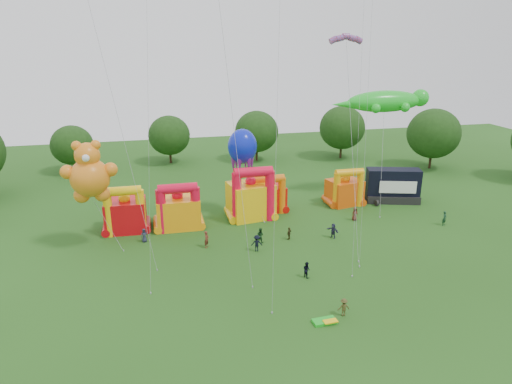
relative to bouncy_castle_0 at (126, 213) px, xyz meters
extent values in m
plane|color=#1F4714|center=(15.32, -26.45, -2.33)|extent=(160.00, 160.00, 0.00)
cylinder|color=#352314|center=(52.90, 16.91, -0.47)|extent=(0.44, 0.44, 3.72)
ellipsoid|color=#193911|center=(52.90, 16.91, 4.08)|extent=(9.30, 9.30, 8.89)
cylinder|color=#352314|center=(39.99, 27.56, -0.57)|extent=(0.44, 0.44, 3.51)
ellipsoid|color=#193911|center=(39.99, 27.56, 3.72)|extent=(8.77, 8.78, 8.39)
cylinder|color=#352314|center=(23.35, 29.35, -0.68)|extent=(0.44, 0.44, 3.30)
ellipsoid|color=#193911|center=(23.35, 29.35, 3.35)|extent=(8.25, 8.25, 7.88)
cylinder|color=#352314|center=(7.02, 31.33, -0.78)|extent=(0.44, 0.44, 3.09)
ellipsoid|color=#193911|center=(7.02, 31.33, 2.99)|extent=(7.73, 7.72, 7.38)
cylinder|color=#352314|center=(-9.76, 28.47, -0.89)|extent=(0.44, 0.44, 2.88)
ellipsoid|color=#193911|center=(-9.76, 28.47, 2.63)|extent=(7.20, 7.20, 6.88)
cube|color=red|center=(0.00, 0.27, -0.38)|extent=(4.96, 4.05, 3.89)
cylinder|color=yellow|center=(-1.87, -1.12, 0.45)|extent=(1.05, 1.05, 5.55)
cylinder|color=yellow|center=(1.87, -1.12, 0.45)|extent=(1.05, 1.05, 5.55)
cylinder|color=yellow|center=(0.00, -1.12, 3.22)|extent=(4.26, 1.11, 1.11)
sphere|color=yellow|center=(0.00, 0.27, 1.86)|extent=(1.40, 1.40, 1.40)
cube|color=orange|center=(6.36, 0.03, -0.40)|extent=(5.35, 4.30, 3.86)
cylinder|color=red|center=(4.30, -1.50, 0.43)|extent=(1.17, 1.17, 5.51)
cylinder|color=red|center=(8.43, -1.50, 0.43)|extent=(1.17, 1.17, 5.51)
cylinder|color=red|center=(6.36, -1.50, 3.18)|extent=(4.72, 1.22, 1.22)
sphere|color=red|center=(6.36, 0.03, 1.83)|extent=(1.40, 1.40, 1.40)
cube|color=yellow|center=(15.92, 1.11, 0.00)|extent=(6.18, 5.27, 4.65)
cylinder|color=#F20B30|center=(13.77, -0.49, 0.99)|extent=(1.22, 1.22, 6.64)
cylinder|color=#F20B30|center=(18.08, -0.49, 0.99)|extent=(1.22, 1.22, 6.64)
cylinder|color=#F20B30|center=(15.92, -0.49, 4.31)|extent=(4.93, 1.28, 1.28)
sphere|color=#F20B30|center=(15.92, 1.11, 2.62)|extent=(1.40, 1.40, 1.40)
cube|color=red|center=(18.53, 2.89, -0.60)|extent=(5.15, 4.41, 3.46)
cylinder|color=orange|center=(16.75, 1.56, 0.14)|extent=(1.01, 1.01, 4.95)
cylinder|color=orange|center=(20.32, 1.56, 0.14)|extent=(1.01, 1.01, 4.95)
cylinder|color=orange|center=(18.53, 1.56, 2.62)|extent=(4.08, 1.06, 1.06)
sphere|color=orange|center=(18.53, 2.89, 1.43)|extent=(1.40, 1.40, 1.40)
cube|color=#E24F0C|center=(30.03, 3.00, -0.57)|extent=(5.15, 4.46, 3.52)
cylinder|color=#FFA70D|center=(28.28, 1.70, 0.19)|extent=(0.99, 0.99, 5.03)
cylinder|color=#FFA70D|center=(31.78, 1.70, 0.19)|extent=(0.99, 0.99, 5.03)
cylinder|color=#FFA70D|center=(30.03, 1.70, 2.70)|extent=(4.00, 1.04, 1.04)
sphere|color=#FFA70D|center=(30.03, 3.00, 1.49)|extent=(1.40, 1.40, 1.40)
cube|color=black|center=(37.22, 2.18, -1.78)|extent=(7.97, 4.82, 1.10)
cube|color=black|center=(37.22, 2.38, 0.64)|extent=(7.87, 4.47, 3.74)
cube|color=white|center=(37.22, 0.92, 0.27)|extent=(4.97, 1.54, 1.76)
cylinder|color=black|center=(34.23, 1.06, -1.93)|extent=(0.30, 0.90, 0.90)
cylinder|color=black|center=(40.22, 1.06, -1.93)|extent=(0.30, 0.90, 0.90)
sphere|color=orange|center=(-3.01, -4.33, 6.04)|extent=(4.22, 4.22, 4.22)
sphere|color=orange|center=(-3.01, -4.33, 8.54)|extent=(2.68, 2.68, 2.68)
sphere|color=orange|center=(-3.97, -4.33, 9.59)|extent=(1.05, 1.05, 1.05)
sphere|color=orange|center=(-2.05, -4.33, 9.59)|extent=(1.05, 1.05, 1.05)
sphere|color=orange|center=(-5.22, -4.33, 6.81)|extent=(1.53, 1.53, 1.53)
sphere|color=orange|center=(-0.81, -4.33, 6.81)|extent=(1.53, 1.53, 1.53)
sphere|color=orange|center=(-4.06, -4.33, 4.13)|extent=(1.73, 1.73, 1.73)
sphere|color=orange|center=(-1.96, -4.33, 4.13)|extent=(1.73, 1.73, 1.73)
sphere|color=white|center=(-3.01, -5.62, 8.54)|extent=(0.77, 0.77, 0.77)
ellipsoid|color=green|center=(36.80, 6.07, 11.65)|extent=(11.55, 3.61, 3.07)
sphere|color=green|center=(42.44, 6.07, 11.99)|extent=(2.48, 2.48, 2.48)
cone|color=green|center=(30.93, 6.07, 11.42)|extent=(4.51, 1.80, 1.80)
sphere|color=green|center=(39.06, 7.87, 10.97)|extent=(1.35, 1.35, 1.35)
sphere|color=green|center=(39.06, 4.26, 10.97)|extent=(1.35, 1.35, 1.35)
sphere|color=green|center=(34.54, 7.87, 10.97)|extent=(1.35, 1.35, 1.35)
sphere|color=green|center=(34.54, 4.26, 10.97)|extent=(1.35, 1.35, 1.35)
ellipsoid|color=#0C1CBF|center=(15.15, 2.52, 6.98)|extent=(3.78, 3.78, 4.54)
cone|color=#591E8C|center=(16.38, 2.52, 4.90)|extent=(0.85, 0.85, 3.03)
cone|color=#591E8C|center=(15.77, 3.58, 4.90)|extent=(0.85, 0.85, 3.03)
cone|color=#591E8C|center=(14.54, 3.58, 4.90)|extent=(0.85, 0.85, 3.03)
cone|color=#591E8C|center=(13.92, 2.52, 4.90)|extent=(0.85, 0.85, 3.03)
cone|color=#591E8C|center=(14.54, 1.46, 4.90)|extent=(0.85, 0.85, 3.03)
cone|color=#591E8C|center=(15.77, 1.46, 4.90)|extent=(0.85, 0.85, 3.03)
cube|color=green|center=(16.80, -23.58, -2.21)|extent=(2.05, 1.11, 0.24)
cube|color=yellow|center=(17.20, -23.88, -2.07)|extent=(1.23, 0.67, 0.10)
imported|color=#252A3E|center=(2.11, -3.82, -1.50)|extent=(0.91, 0.70, 1.66)
imported|color=maroon|center=(9.02, -6.91, -1.34)|extent=(0.78, 0.86, 1.97)
imported|color=#163719|center=(15.27, -6.96, -1.45)|extent=(1.08, 1.07, 1.76)
imported|color=black|center=(14.34, -9.15, -1.37)|extent=(1.36, 0.96, 1.92)
imported|color=#3E3518|center=(18.77, -6.98, -1.55)|extent=(0.92, 0.90, 1.55)
imported|color=#292A45|center=(24.01, -7.72, -1.42)|extent=(1.33, 1.72, 1.81)
imported|color=#4F2016|center=(28.86, -3.24, -1.44)|extent=(0.87, 0.57, 1.78)
imported|color=#173922|center=(39.25, -7.32, -1.39)|extent=(0.82, 0.74, 1.88)
imported|color=black|center=(17.84, -15.95, -1.50)|extent=(0.86, 0.97, 1.65)
imported|color=#433D1A|center=(18.74, -23.00, -1.50)|extent=(1.09, 0.66, 1.65)
camera|label=1|loc=(3.78, -54.12, 20.40)|focal=32.00mm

